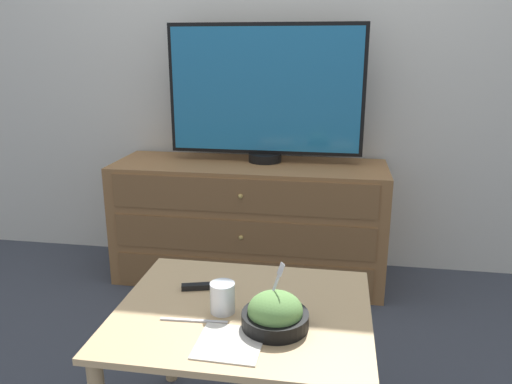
{
  "coord_description": "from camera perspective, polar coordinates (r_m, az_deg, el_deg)",
  "views": [
    {
      "loc": [
        0.37,
        -2.83,
        1.26
      ],
      "look_at": [
        0.11,
        -1.21,
        0.78
      ],
      "focal_mm": 35.0,
      "sensor_mm": 36.0,
      "label": 1
    }
  ],
  "objects": [
    {
      "name": "knife",
      "position": [
        1.49,
        -7.11,
        -14.37
      ],
      "size": [
        0.2,
        0.02,
        0.01
      ],
      "color": "silver",
      "rests_on": "coffee_table"
    },
    {
      "name": "takeout_bowl",
      "position": [
        1.44,
        2.2,
        -13.77
      ],
      "size": [
        0.19,
        0.19,
        0.18
      ],
      "color": "black",
      "rests_on": "coffee_table"
    },
    {
      "name": "dresser",
      "position": [
        2.76,
        -0.78,
        -3.4
      ],
      "size": [
        1.46,
        0.49,
        0.65
      ],
      "color": "olive",
      "rests_on": "ground_plane"
    },
    {
      "name": "napkin",
      "position": [
        1.39,
        -3.04,
        -16.87
      ],
      "size": [
        0.18,
        0.18,
        0.0
      ],
      "color": "silver",
      "rests_on": "coffee_table"
    },
    {
      "name": "drink_cup",
      "position": [
        1.52,
        -3.84,
        -12.14
      ],
      "size": [
        0.07,
        0.07,
        0.09
      ],
      "color": "#9E6638",
      "rests_on": "coffee_table"
    },
    {
      "name": "ground_plane",
      "position": [
        3.12,
        1.72,
        -7.51
      ],
      "size": [
        12.0,
        12.0,
        0.0
      ],
      "primitive_type": "plane",
      "color": "#383D47"
    },
    {
      "name": "coffee_table",
      "position": [
        1.59,
        -1.46,
        -15.65
      ],
      "size": [
        0.76,
        0.64,
        0.5
      ],
      "color": "tan",
      "rests_on": "ground_plane"
    },
    {
      "name": "tv",
      "position": [
        2.67,
        1.08,
        11.27
      ],
      "size": [
        1.04,
        0.18,
        0.72
      ],
      "color": "black",
      "rests_on": "dresser"
    },
    {
      "name": "remote_control",
      "position": [
        1.67,
        -5.63,
        -10.65
      ],
      "size": [
        0.17,
        0.07,
        0.02
      ],
      "color": "black",
      "rests_on": "coffee_table"
    },
    {
      "name": "wall_back",
      "position": [
        2.88,
        2.01,
        17.14
      ],
      "size": [
        12.0,
        0.05,
        2.6
      ],
      "color": "silver",
      "rests_on": "ground_plane"
    }
  ]
}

